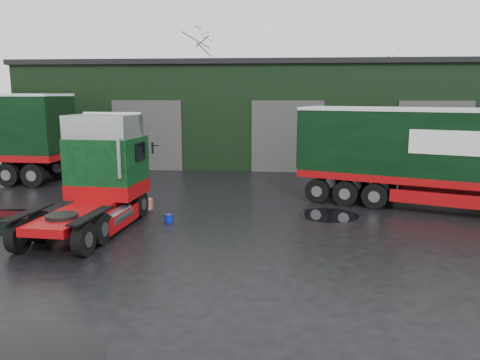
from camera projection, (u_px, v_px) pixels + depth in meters
name	position (u px, v px, depth m)	size (l,w,h in m)	color
ground	(222.00, 252.00, 13.05)	(100.00, 100.00, 0.00)	black
warehouse	(286.00, 112.00, 31.92)	(32.40, 12.40, 6.30)	black
hero_tractor	(84.00, 175.00, 14.57)	(2.53, 5.97, 3.71)	black
lorry_right	(452.00, 160.00, 17.48)	(2.55, 14.74, 3.87)	silver
wash_bucket	(169.00, 218.00, 16.11)	(0.28, 0.28, 0.26)	#0716AB
tree_back_a	(196.00, 90.00, 42.09)	(4.40, 4.40, 9.50)	black
tree_back_b	(376.00, 101.00, 40.96)	(4.40, 4.40, 7.50)	black
puddle_1	(329.00, 215.00, 17.05)	(2.16, 2.16, 0.01)	black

